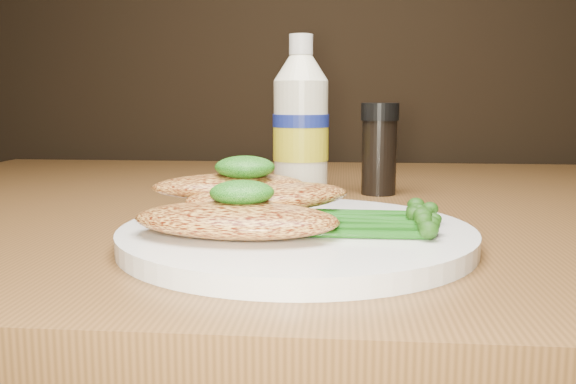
{
  "coord_description": "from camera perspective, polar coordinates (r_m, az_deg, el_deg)",
  "views": [
    {
      "loc": [
        0.0,
        0.37,
        0.86
      ],
      "look_at": [
        -0.04,
        0.85,
        0.79
      ],
      "focal_mm": 38.38,
      "sensor_mm": 36.0,
      "label": 1
    }
  ],
  "objects": [
    {
      "name": "plate",
      "position": [
        0.48,
        0.81,
        -4.06
      ],
      "size": [
        0.27,
        0.27,
        0.01
      ],
      "primitive_type": "cylinder",
      "color": "white",
      "rests_on": "dining_table"
    },
    {
      "name": "broccolini_bundle",
      "position": [
        0.47,
        7.09,
        -2.14
      ],
      "size": [
        0.14,
        0.11,
        0.02
      ],
      "primitive_type": null,
      "rotation": [
        0.0,
        0.0,
        0.04
      ],
      "color": "#165111",
      "rests_on": "plate"
    },
    {
      "name": "chicken_front",
      "position": [
        0.45,
        -4.85,
        -2.57
      ],
      "size": [
        0.16,
        0.09,
        0.02
      ],
      "primitive_type": "ellipsoid",
      "rotation": [
        0.0,
        0.0,
        -0.08
      ],
      "color": "gold",
      "rests_on": "plate"
    },
    {
      "name": "pesto_back",
      "position": [
        0.5,
        -4.02,
        2.31
      ],
      "size": [
        0.05,
        0.05,
        0.02
      ],
      "primitive_type": "ellipsoid",
      "rotation": [
        0.0,
        0.0,
        -0.12
      ],
      "color": "#083608",
      "rests_on": "chicken_back"
    },
    {
      "name": "mayo_bottle",
      "position": [
        0.72,
        1.19,
        7.1
      ],
      "size": [
        0.08,
        0.08,
        0.18
      ],
      "primitive_type": null,
      "rotation": [
        0.0,
        0.0,
        -0.21
      ],
      "color": "#F1EDCC",
      "rests_on": "dining_table"
    },
    {
      "name": "pesto_front",
      "position": [
        0.45,
        -4.29,
        -0.05
      ],
      "size": [
        0.05,
        0.05,
        0.02
      ],
      "primitive_type": "ellipsoid",
      "rotation": [
        0.0,
        0.0,
        0.14
      ],
      "color": "#083608",
      "rests_on": "chicken_front"
    },
    {
      "name": "chicken_mid",
      "position": [
        0.5,
        -1.74,
        -0.44
      ],
      "size": [
        0.16,
        0.13,
        0.02
      ],
      "primitive_type": "ellipsoid",
      "rotation": [
        0.0,
        0.0,
        0.54
      ],
      "color": "gold",
      "rests_on": "plate"
    },
    {
      "name": "chicken_back",
      "position": [
        0.51,
        -5.46,
        0.59
      ],
      "size": [
        0.14,
        0.1,
        0.02
      ],
      "primitive_type": "ellipsoid",
      "rotation": [
        0.0,
        0.0,
        0.3
      ],
      "color": "gold",
      "rests_on": "plate"
    },
    {
      "name": "pepper_grinder",
      "position": [
        0.73,
        8.45,
        3.96
      ],
      "size": [
        0.05,
        0.05,
        0.11
      ],
      "primitive_type": null,
      "rotation": [
        0.0,
        0.0,
        0.21
      ],
      "color": "black",
      "rests_on": "dining_table"
    }
  ]
}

